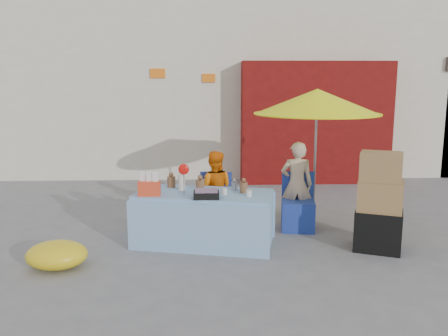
{
  "coord_description": "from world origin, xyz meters",
  "views": [
    {
      "loc": [
        -0.14,
        -5.95,
        2.24
      ],
      "look_at": [
        0.09,
        0.6,
        1.0
      ],
      "focal_mm": 38.0,
      "sensor_mm": 36.0,
      "label": 1
    }
  ],
  "objects_px": {
    "chair_left": "(215,214)",
    "chair_right": "(298,213)",
    "vendor_orange": "(214,190)",
    "box_stack": "(379,206)",
    "market_table": "(204,218)",
    "vendor_beige": "(297,185)",
    "umbrella": "(317,102)"
  },
  "relations": [
    {
      "from": "market_table",
      "to": "chair_right",
      "type": "bearing_deg",
      "value": 34.58
    },
    {
      "from": "vendor_orange",
      "to": "vendor_beige",
      "type": "xyz_separation_m",
      "value": [
        1.25,
        0.0,
        0.07
      ]
    },
    {
      "from": "vendor_orange",
      "to": "umbrella",
      "type": "bearing_deg",
      "value": -167.19
    },
    {
      "from": "chair_right",
      "to": "umbrella",
      "type": "height_order",
      "value": "umbrella"
    },
    {
      "from": "chair_left",
      "to": "vendor_orange",
      "type": "distance_m",
      "value": 0.36
    },
    {
      "from": "chair_left",
      "to": "box_stack",
      "type": "distance_m",
      "value": 2.35
    },
    {
      "from": "vendor_beige",
      "to": "box_stack",
      "type": "bearing_deg",
      "value": 138.25
    },
    {
      "from": "vendor_orange",
      "to": "umbrella",
      "type": "height_order",
      "value": "umbrella"
    },
    {
      "from": "chair_right",
      "to": "vendor_orange",
      "type": "relative_size",
      "value": 0.72
    },
    {
      "from": "chair_left",
      "to": "chair_right",
      "type": "height_order",
      "value": "same"
    },
    {
      "from": "market_table",
      "to": "vendor_orange",
      "type": "bearing_deg",
      "value": 89.78
    },
    {
      "from": "vendor_beige",
      "to": "umbrella",
      "type": "bearing_deg",
      "value": -146.15
    },
    {
      "from": "chair_right",
      "to": "box_stack",
      "type": "height_order",
      "value": "box_stack"
    },
    {
      "from": "umbrella",
      "to": "vendor_beige",
      "type": "bearing_deg",
      "value": -153.43
    },
    {
      "from": "vendor_orange",
      "to": "box_stack",
      "type": "relative_size",
      "value": 0.9
    },
    {
      "from": "market_table",
      "to": "box_stack",
      "type": "height_order",
      "value": "box_stack"
    },
    {
      "from": "chair_right",
      "to": "market_table",
      "type": "bearing_deg",
      "value": -150.36
    },
    {
      "from": "chair_left",
      "to": "umbrella",
      "type": "height_order",
      "value": "umbrella"
    },
    {
      "from": "umbrella",
      "to": "box_stack",
      "type": "bearing_deg",
      "value": -63.2
    },
    {
      "from": "chair_left",
      "to": "chair_right",
      "type": "xyz_separation_m",
      "value": [
        1.25,
        0.0,
        0.0
      ]
    },
    {
      "from": "chair_left",
      "to": "chair_right",
      "type": "bearing_deg",
      "value": 7.29
    },
    {
      "from": "vendor_beige",
      "to": "umbrella",
      "type": "height_order",
      "value": "umbrella"
    },
    {
      "from": "vendor_orange",
      "to": "box_stack",
      "type": "xyz_separation_m",
      "value": [
        2.15,
        -1.03,
        0.02
      ]
    },
    {
      "from": "market_table",
      "to": "vendor_beige",
      "type": "relative_size",
      "value": 1.53
    },
    {
      "from": "market_table",
      "to": "chair_right",
      "type": "height_order",
      "value": "market_table"
    },
    {
      "from": "market_table",
      "to": "chair_right",
      "type": "xyz_separation_m",
      "value": [
        1.41,
        0.58,
        -0.11
      ]
    },
    {
      "from": "chair_left",
      "to": "vendor_orange",
      "type": "height_order",
      "value": "vendor_orange"
    },
    {
      "from": "vendor_beige",
      "to": "box_stack",
      "type": "relative_size",
      "value": 1.0
    },
    {
      "from": "chair_right",
      "to": "vendor_orange",
      "type": "bearing_deg",
      "value": -178.84
    },
    {
      "from": "vendor_beige",
      "to": "chair_right",
      "type": "bearing_deg",
      "value": 98.14
    },
    {
      "from": "market_table",
      "to": "chair_left",
      "type": "distance_m",
      "value": 0.61
    },
    {
      "from": "market_table",
      "to": "umbrella",
      "type": "height_order",
      "value": "umbrella"
    }
  ]
}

